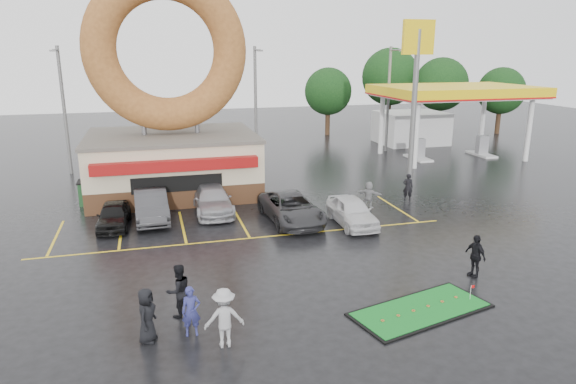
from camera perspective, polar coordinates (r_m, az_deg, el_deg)
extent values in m
plane|color=black|center=(21.60, -2.48, -8.22)|extent=(120.00, 120.00, 0.00)
cube|color=#472B19|center=(33.33, -12.53, 1.07)|extent=(10.00, 8.00, 1.20)
cube|color=beige|center=(32.95, -12.70, 4.02)|extent=(10.00, 8.00, 2.30)
cube|color=#59544C|center=(32.73, -12.83, 6.17)|extent=(10.20, 8.20, 0.20)
cube|color=maroon|center=(28.69, -12.29, 2.89)|extent=(9.00, 0.60, 0.60)
cylinder|color=slate|center=(32.61, -15.73, 7.19)|extent=(0.30, 0.30, 1.20)
cylinder|color=slate|center=(32.74, -10.09, 7.55)|extent=(0.30, 0.30, 1.20)
torus|color=brown|center=(32.34, -13.39, 15.11)|extent=(9.60, 2.00, 9.60)
cylinder|color=silver|center=(39.85, 14.05, 6.09)|extent=(0.40, 0.40, 5.00)
cylinder|color=silver|center=(45.54, 25.19, 6.21)|extent=(0.40, 0.40, 5.00)
cylinder|color=silver|center=(45.12, 10.36, 7.35)|extent=(0.40, 0.40, 5.00)
cylinder|color=silver|center=(50.21, 20.81, 7.41)|extent=(0.40, 0.40, 5.00)
cube|color=silver|center=(44.66, 18.11, 10.32)|extent=(12.00, 8.00, 0.50)
cube|color=yellow|center=(44.63, 18.14, 10.70)|extent=(12.30, 8.30, 0.70)
cube|color=#99999E|center=(43.66, 14.32, 4.73)|extent=(0.90, 0.60, 1.60)
cube|color=#99999E|center=(46.88, 20.75, 4.92)|extent=(0.90, 0.60, 1.60)
cube|color=silver|center=(51.04, 13.49, 6.96)|extent=(6.00, 5.00, 3.00)
cylinder|color=slate|center=(35.96, 13.81, 9.16)|extent=(0.36, 0.36, 10.00)
cube|color=yellow|center=(35.78, 14.29, 16.34)|extent=(2.20, 0.30, 2.20)
cylinder|color=slate|center=(39.94, -23.59, 8.20)|extent=(0.24, 0.24, 9.00)
cylinder|color=slate|center=(38.74, -24.47, 14.17)|extent=(0.12, 2.00, 0.12)
cube|color=slate|center=(37.75, -24.69, 14.08)|extent=(0.40, 0.18, 0.12)
cylinder|color=slate|center=(41.37, -3.62, 9.65)|extent=(0.24, 0.24, 9.00)
cylinder|color=slate|center=(40.18, -3.42, 15.48)|extent=(0.12, 2.00, 0.12)
cube|color=slate|center=(39.20, -3.11, 15.41)|extent=(0.40, 0.18, 0.12)
cylinder|color=slate|center=(46.22, 11.08, 10.00)|extent=(0.24, 0.24, 9.00)
cylinder|color=slate|center=(45.13, 11.93, 15.18)|extent=(0.12, 2.00, 0.12)
cube|color=slate|center=(44.24, 12.53, 15.08)|extent=(0.40, 0.18, 0.12)
cylinder|color=#332114|center=(58.32, 16.38, 7.72)|extent=(0.50, 0.50, 2.88)
sphere|color=black|center=(57.98, 16.66, 11.40)|extent=(5.60, 5.60, 5.60)
cylinder|color=#332114|center=(60.09, 22.29, 7.23)|extent=(0.50, 0.50, 2.52)
sphere|color=black|center=(59.77, 22.62, 10.35)|extent=(4.90, 4.90, 4.90)
cylinder|color=#332114|center=(59.86, 11.09, 8.41)|extent=(0.50, 0.50, 3.24)
sphere|color=black|center=(59.51, 11.30, 12.46)|extent=(6.30, 6.30, 6.30)
cylinder|color=#332114|center=(54.98, 4.41, 7.67)|extent=(0.50, 0.50, 2.52)
sphere|color=black|center=(54.63, 4.49, 11.09)|extent=(4.90, 4.90, 4.90)
imported|color=black|center=(27.38, -18.81, -2.45)|extent=(1.68, 3.81, 1.28)
imported|color=#333235|center=(27.99, -14.97, -1.44)|extent=(1.83, 4.81, 1.57)
imported|color=#9D9DA2|center=(28.62, -8.40, -0.85)|extent=(2.04, 4.93, 1.43)
imported|color=#303032|center=(26.76, 0.36, -1.80)|extent=(2.75, 5.41, 1.46)
imported|color=silver|center=(26.48, 7.11, -2.13)|extent=(1.75, 4.25, 1.44)
imported|color=navy|center=(16.70, -10.71, -12.90)|extent=(0.60, 0.40, 1.63)
imported|color=black|center=(17.82, -12.05, -10.67)|extent=(1.11, 1.01, 1.85)
imported|color=#9C9C9F|center=(15.94, -7.10, -13.69)|extent=(1.22, 0.72, 1.87)
imported|color=black|center=(16.65, -15.43, -13.07)|extent=(0.82, 0.99, 1.75)
imported|color=black|center=(21.66, 20.08, -6.65)|extent=(0.59, 1.07, 1.73)
imported|color=gray|center=(29.44, 8.95, -0.30)|extent=(1.39, 1.26, 1.54)
imported|color=black|center=(31.36, 13.18, 0.54)|extent=(0.71, 0.62, 1.64)
cube|color=#19411F|center=(32.06, -20.57, -0.04)|extent=(1.81, 1.22, 1.30)
cube|color=black|center=(18.72, 14.53, -12.58)|extent=(5.32, 3.29, 0.06)
cube|color=#137323|center=(18.70, 14.54, -12.49)|extent=(5.05, 3.02, 0.03)
cylinder|color=silver|center=(19.73, 19.61, -10.48)|extent=(0.02, 0.02, 0.56)
cube|color=red|center=(19.68, 19.84, -9.86)|extent=(0.14, 0.01, 0.10)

